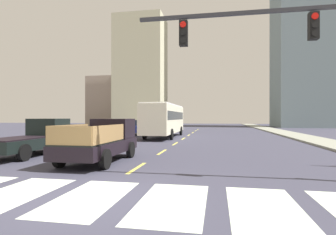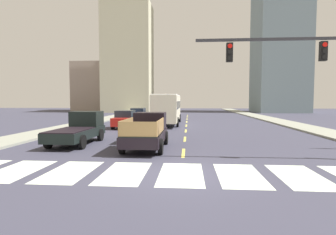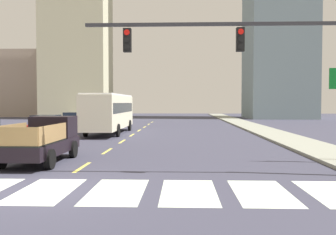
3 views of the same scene
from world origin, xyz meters
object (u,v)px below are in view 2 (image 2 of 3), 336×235
object	(u,v)px
pickup_stakebed	(147,131)
sedan_near_right	(126,119)
pickup_dark	(80,129)
sedan_far	(138,115)
city_bus	(168,107)

from	to	relation	value
pickup_stakebed	sedan_near_right	bearing A→B (deg)	110.20
pickup_dark	sedan_far	world-z (taller)	pickup_dark
pickup_dark	sedan_far	bearing A→B (deg)	89.61
city_bus	sedan_far	bearing A→B (deg)	136.44
city_bus	sedan_far	xyz separation A→B (m)	(-3.99, 3.54, -1.09)
pickup_dark	sedan_near_right	world-z (taller)	pickup_dark
city_bus	sedan_near_right	distance (m)	5.87
pickup_dark	city_bus	distance (m)	14.43
pickup_stakebed	sedan_far	bearing A→B (deg)	102.69
sedan_far	city_bus	bearing A→B (deg)	-41.35
pickup_dark	pickup_stakebed	bearing A→B (deg)	-13.55
pickup_dark	city_bus	world-z (taller)	city_bus
sedan_near_right	sedan_far	bearing A→B (deg)	90.70
city_bus	pickup_stakebed	bearing A→B (deg)	-91.89
sedan_near_right	city_bus	bearing A→B (deg)	48.35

